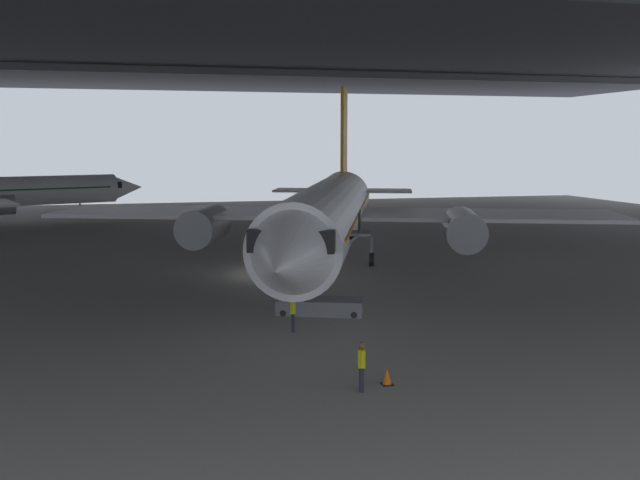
% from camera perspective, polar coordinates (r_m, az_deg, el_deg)
% --- Properties ---
extents(ground_plane, '(110.00, 110.00, 0.00)m').
position_cam_1_polar(ground_plane, '(43.06, -3.74, -2.73)').
color(ground_plane, gray).
extents(hangar_structure, '(121.00, 99.00, 16.56)m').
position_cam_1_polar(hangar_structure, '(56.51, -6.50, 15.96)').
color(hangar_structure, '#4C4F54').
rests_on(hangar_structure, ground_plane).
extents(airplane_main, '(37.78, 38.05, 12.16)m').
position_cam_1_polar(airplane_main, '(43.14, 0.68, 2.11)').
color(airplane_main, white).
rests_on(airplane_main, ground_plane).
extents(boarding_stairs, '(4.56, 2.77, 4.80)m').
position_cam_1_polar(boarding_stairs, '(32.86, 0.10, -4.71)').
color(boarding_stairs, slate).
rests_on(boarding_stairs, ground_plane).
extents(crew_worker_near_nose, '(0.29, 0.54, 1.63)m').
position_cam_1_polar(crew_worker_near_nose, '(22.80, 3.38, -9.93)').
color(crew_worker_near_nose, '#232838').
rests_on(crew_worker_near_nose, ground_plane).
extents(crew_worker_by_stairs, '(0.29, 0.54, 1.59)m').
position_cam_1_polar(crew_worker_by_stairs, '(29.75, -2.21, -5.74)').
color(crew_worker_by_stairs, '#232838').
rests_on(crew_worker_by_stairs, ground_plane).
extents(traffic_cone_orange, '(0.36, 0.36, 0.60)m').
position_cam_1_polar(traffic_cone_orange, '(23.66, 5.45, -10.91)').
color(traffic_cone_orange, black).
rests_on(traffic_cone_orange, ground_plane).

